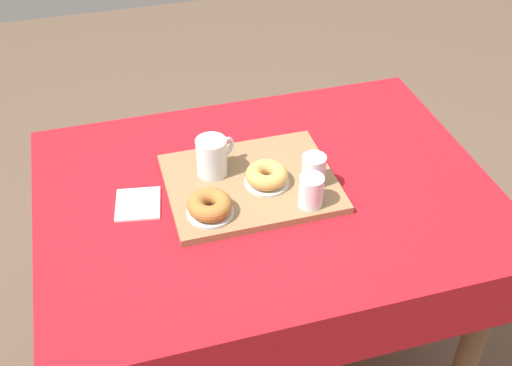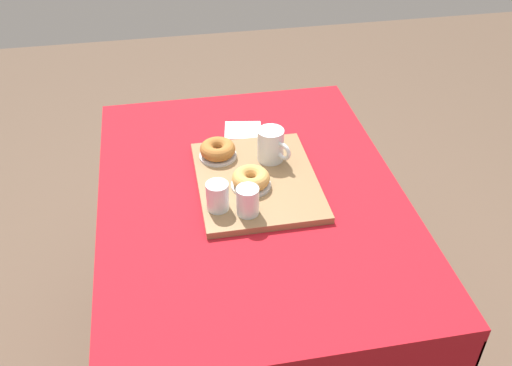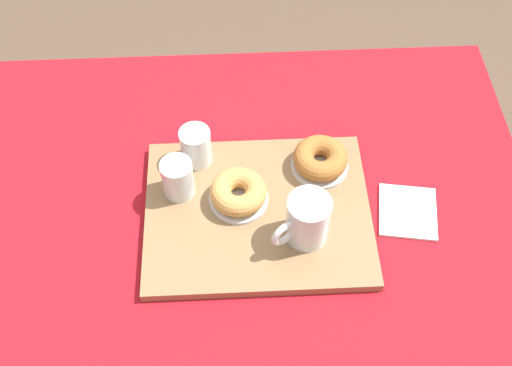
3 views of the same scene
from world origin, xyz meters
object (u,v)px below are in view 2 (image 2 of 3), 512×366
object	(u,v)px
dining_table	(251,223)
donut_plate_left	(251,186)
paper_napkin	(243,131)
tea_mug_left	(271,146)
water_glass_near	(248,202)
sugar_donut_left	(251,179)
water_glass_far	(218,197)
serving_tray	(257,181)
sugar_donut_right	(218,149)
donut_plate_right	(218,156)

from	to	relation	value
dining_table	donut_plate_left	distance (m)	0.14
dining_table	paper_napkin	distance (m)	0.34
tea_mug_left	paper_napkin	size ratio (longest dim) A/B	0.93
donut_plate_left	tea_mug_left	bearing A→B (deg)	145.96
water_glass_near	sugar_donut_left	bearing A→B (deg)	165.80
water_glass_far	donut_plate_left	world-z (taller)	water_glass_far
dining_table	water_glass_far	size ratio (longest dim) A/B	14.35
dining_table	tea_mug_left	distance (m)	0.23
serving_tray	sugar_donut_left	xyz separation A→B (m)	(0.04, -0.02, 0.04)
serving_tray	water_glass_far	distance (m)	0.18
sugar_donut_left	paper_napkin	xyz separation A→B (m)	(-0.32, 0.03, -0.04)
water_glass_far	serving_tray	bearing A→B (deg)	131.99
dining_table	water_glass_near	xyz separation A→B (m)	(0.11, -0.03, 0.17)
sugar_donut_right	paper_napkin	bearing A→B (deg)	147.36
water_glass_far	paper_napkin	bearing A→B (deg)	161.52
dining_table	paper_napkin	world-z (taller)	paper_napkin
donut_plate_left	donut_plate_right	xyz separation A→B (m)	(-0.16, -0.07, 0.00)
water_glass_far	donut_plate_right	xyz separation A→B (m)	(-0.24, 0.03, -0.03)
sugar_donut_left	sugar_donut_right	distance (m)	0.18
donut_plate_left	sugar_donut_right	xyz separation A→B (m)	(-0.16, -0.07, 0.02)
serving_tray	water_glass_far	world-z (taller)	water_glass_far
sugar_donut_right	donut_plate_right	bearing A→B (deg)	0.00
dining_table	sugar_donut_left	xyz separation A→B (m)	(0.00, -0.00, 0.16)
sugar_donut_left	paper_napkin	distance (m)	0.33
serving_tray	tea_mug_left	xyz separation A→B (m)	(-0.08, 0.06, 0.06)
water_glass_near	paper_napkin	size ratio (longest dim) A/B	0.68
paper_napkin	donut_plate_left	bearing A→B (deg)	-5.47
dining_table	donut_plate_right	xyz separation A→B (m)	(-0.16, -0.07, 0.14)
sugar_donut_right	paper_napkin	size ratio (longest dim) A/B	0.90
tea_mug_left	water_glass_far	bearing A→B (deg)	-43.03
tea_mug_left	donut_plate_right	world-z (taller)	tea_mug_left
dining_table	donut_plate_right	size ratio (longest dim) A/B	10.19
serving_tray	donut_plate_left	world-z (taller)	donut_plate_left
tea_mug_left	water_glass_far	size ratio (longest dim) A/B	1.37
tea_mug_left	sugar_donut_left	xyz separation A→B (m)	(0.12, -0.08, -0.02)
tea_mug_left	dining_table	bearing A→B (deg)	-34.38
water_glass_near	donut_plate_left	world-z (taller)	water_glass_near
serving_tray	sugar_donut_left	world-z (taller)	sugar_donut_left
serving_tray	paper_napkin	distance (m)	0.28
sugar_donut_left	paper_napkin	bearing A→B (deg)	174.53
dining_table	sugar_donut_right	world-z (taller)	sugar_donut_right
water_glass_near	sugar_donut_right	distance (m)	0.28
sugar_donut_left	paper_napkin	size ratio (longest dim) A/B	0.90
donut_plate_left	paper_napkin	size ratio (longest dim) A/B	0.96
sugar_donut_left	sugar_donut_right	xyz separation A→B (m)	(-0.16, -0.07, 0.00)
dining_table	donut_plate_right	bearing A→B (deg)	-155.88
water_glass_far	donut_plate_left	bearing A→B (deg)	126.62
tea_mug_left	water_glass_near	distance (m)	0.26
dining_table	paper_napkin	bearing A→B (deg)	174.61
dining_table	water_glass_far	world-z (taller)	water_glass_far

